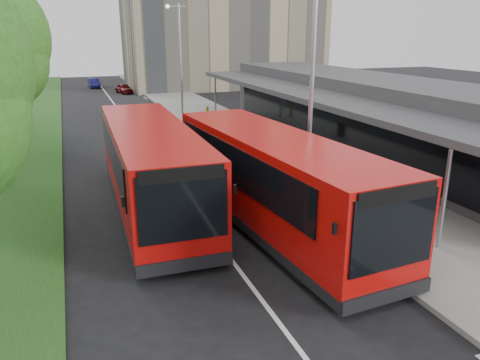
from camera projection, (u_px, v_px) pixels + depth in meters
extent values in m
plane|color=black|center=(217.00, 241.00, 14.61)|extent=(120.00, 120.00, 0.00)
cube|color=gray|center=(213.00, 119.00, 34.45)|extent=(5.00, 80.00, 0.15)
cube|color=#1E4215|center=(21.00, 132.00, 30.18)|extent=(5.00, 80.00, 0.10)
cube|color=silver|center=(142.00, 141.00, 28.03)|extent=(0.12, 70.00, 0.01)
cube|color=silver|center=(343.00, 251.00, 13.91)|extent=(0.12, 2.00, 0.01)
cube|color=silver|center=(264.00, 190.00, 19.28)|extent=(0.12, 2.00, 0.01)
cube|color=silver|center=(220.00, 156.00, 24.64)|extent=(0.12, 2.00, 0.01)
cube|color=silver|center=(191.00, 133.00, 30.01)|extent=(0.12, 2.00, 0.01)
cube|color=silver|center=(171.00, 118.00, 35.38)|extent=(0.12, 2.00, 0.01)
cube|color=silver|center=(156.00, 107.00, 40.74)|extent=(0.12, 2.00, 0.01)
cube|color=silver|center=(145.00, 98.00, 46.11)|extent=(0.12, 2.00, 0.01)
cube|color=silver|center=(136.00, 91.00, 51.48)|extent=(0.12, 2.00, 0.01)
cube|color=silver|center=(129.00, 85.00, 56.84)|extent=(0.12, 2.00, 0.01)
cube|color=#9B8E6E|center=(222.00, 7.00, 54.07)|extent=(22.00, 12.00, 18.00)
cube|color=#313134|center=(369.00, 115.00, 24.78)|extent=(5.00, 26.00, 4.00)
cube|color=black|center=(327.00, 126.00, 24.08)|extent=(0.06, 24.00, 2.20)
cube|color=#313134|center=(306.00, 94.00, 23.14)|extent=(2.80, 26.00, 0.25)
cylinder|color=#999CA2|center=(444.00, 200.00, 13.37)|extent=(0.12, 0.12, 3.30)
cylinder|color=#999CA2|center=(215.00, 100.00, 33.05)|extent=(0.12, 0.12, 3.30)
cylinder|color=#331D14|center=(18.00, 103.00, 30.55)|extent=(0.36, 0.36, 3.59)
sphere|color=#215416|center=(10.00, 51.00, 29.56)|extent=(4.57, 4.57, 4.57)
sphere|color=#215416|center=(22.00, 65.00, 29.65)|extent=(3.26, 3.26, 3.26)
sphere|color=#215416|center=(4.00, 60.00, 30.02)|extent=(3.59, 3.59, 3.59)
cylinder|color=#999CA2|center=(311.00, 93.00, 16.53)|extent=(0.16, 0.16, 8.00)
cylinder|color=#999CA2|center=(181.00, 61.00, 34.42)|extent=(0.16, 0.16, 8.00)
cylinder|color=#999CA2|center=(176.00, 6.00, 33.20)|extent=(1.40, 0.10, 0.10)
sphere|color=silver|center=(168.00, 6.00, 33.00)|extent=(0.28, 0.28, 0.28)
cube|color=#B30B09|center=(275.00, 178.00, 15.10)|extent=(3.45, 11.03, 2.74)
cube|color=black|center=(274.00, 216.00, 15.51)|extent=(3.48, 11.05, 0.31)
cube|color=black|center=(394.00, 232.00, 10.31)|extent=(2.32, 0.24, 1.81)
cube|color=black|center=(212.00, 133.00, 19.68)|extent=(2.27, 0.23, 1.34)
cube|color=black|center=(234.00, 165.00, 14.70)|extent=(0.80, 9.27, 1.24)
cube|color=black|center=(305.00, 156.00, 15.75)|extent=(0.80, 9.27, 1.24)
cube|color=black|center=(388.00, 296.00, 10.78)|extent=(2.58, 0.29, 0.36)
cube|color=black|center=(399.00, 195.00, 10.03)|extent=(2.17, 0.22, 0.36)
cube|color=black|center=(335.00, 229.00, 9.85)|extent=(0.09, 0.09, 0.26)
cube|color=black|center=(436.00, 208.00, 11.00)|extent=(0.09, 0.09, 0.26)
cylinder|color=black|center=(302.00, 267.00, 12.01)|extent=(0.38, 0.95, 0.93)
cylinder|color=black|center=(370.00, 251.00, 12.88)|extent=(0.38, 0.95, 0.93)
cylinder|color=black|center=(205.00, 188.00, 18.09)|extent=(0.38, 0.95, 0.93)
cylinder|color=black|center=(255.00, 181.00, 18.96)|extent=(0.38, 0.95, 0.93)
cube|color=#B30B09|center=(151.00, 164.00, 16.73)|extent=(2.81, 10.87, 2.73)
cube|color=black|center=(153.00, 199.00, 17.14)|extent=(2.83, 10.89, 0.31)
cube|color=black|center=(183.00, 208.00, 11.75)|extent=(2.32, 0.10, 1.80)
cube|color=black|center=(132.00, 124.00, 21.49)|extent=(2.27, 0.10, 1.34)
cube|color=black|center=(112.00, 151.00, 16.46)|extent=(0.25, 9.27, 1.24)
cube|color=black|center=(184.00, 146.00, 17.27)|extent=(0.25, 9.27, 1.24)
cube|color=black|center=(186.00, 265.00, 12.23)|extent=(2.58, 0.14, 0.36)
cube|color=black|center=(182.00, 175.00, 11.48)|extent=(2.16, 0.09, 0.36)
cube|color=black|center=(123.00, 202.00, 11.43)|extent=(0.08, 0.08, 0.26)
cube|color=black|center=(235.00, 189.00, 12.32)|extent=(0.08, 0.08, 0.26)
cylinder|color=black|center=(135.00, 239.00, 13.62)|extent=(0.33, 0.93, 0.93)
cylinder|color=black|center=(206.00, 229.00, 14.29)|extent=(0.33, 0.93, 0.93)
cylinder|color=black|center=(115.00, 173.00, 19.94)|extent=(0.33, 0.93, 0.93)
cylinder|color=black|center=(165.00, 169.00, 20.61)|extent=(0.33, 0.93, 0.93)
cylinder|color=#392617|center=(247.00, 136.00, 26.38)|extent=(0.54, 0.54, 0.89)
cylinder|color=yellow|center=(207.00, 114.00, 32.80)|extent=(0.20, 0.20, 1.10)
imported|color=#560C0F|center=(124.00, 88.00, 49.51)|extent=(1.79, 3.19, 1.02)
imported|color=navy|center=(94.00, 83.00, 54.56)|extent=(1.31, 3.29, 1.06)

